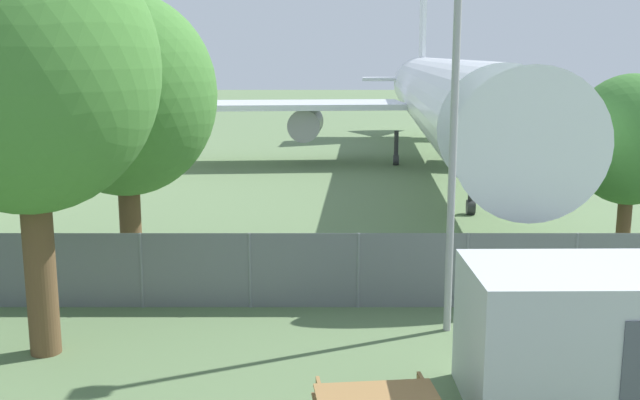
{
  "coord_description": "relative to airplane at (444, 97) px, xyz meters",
  "views": [
    {
      "loc": [
        1.65,
        -6.07,
        5.89
      ],
      "look_at": [
        1.63,
        13.82,
        2.0
      ],
      "focal_mm": 42.0,
      "sensor_mm": 36.0,
      "label": 1
    }
  ],
  "objects": [
    {
      "name": "tree_far_right",
      "position": [
        -11.43,
        -18.93,
        1.12
      ],
      "size": [
        4.84,
        4.84,
        7.52
      ],
      "color": "brown",
      "rests_on": "ground"
    },
    {
      "name": "perimeter_fence",
      "position": [
        -7.95,
        -21.72,
        -2.81
      ],
      "size": [
        56.07,
        0.07,
        1.8
      ],
      "color": "slate",
      "rests_on": "ground"
    },
    {
      "name": "tree_near_hangar",
      "position": [
        -11.8,
        -24.46,
        1.89
      ],
      "size": [
        5.01,
        5.01,
        8.39
      ],
      "color": "brown",
      "rests_on": "ground"
    },
    {
      "name": "tree_left_of_cabin",
      "position": [
        2.06,
        -18.54,
        -0.11
      ],
      "size": [
        3.21,
        3.21,
        5.39
      ],
      "color": "brown",
      "rests_on": "ground"
    },
    {
      "name": "portable_cabin",
      "position": [
        -1.89,
        -26.71,
        -2.5
      ],
      "size": [
        3.9,
        2.51,
        2.42
      ],
      "rotation": [
        0.0,
        0.0,
        0.01
      ],
      "color": "silver",
      "rests_on": "ground"
    },
    {
      "name": "airplane",
      "position": [
        0.0,
        0.0,
        0.0
      ],
      "size": [
        34.37,
        42.17,
        11.38
      ],
      "rotation": [
        0.0,
        0.0,
        -1.63
      ],
      "color": "white",
      "rests_on": "ground"
    },
    {
      "name": "light_mast",
      "position": [
        -3.55,
        -23.21,
        1.25
      ],
      "size": [
        0.44,
        0.44,
        8.16
      ],
      "color": "#99999E",
      "rests_on": "ground"
    }
  ]
}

